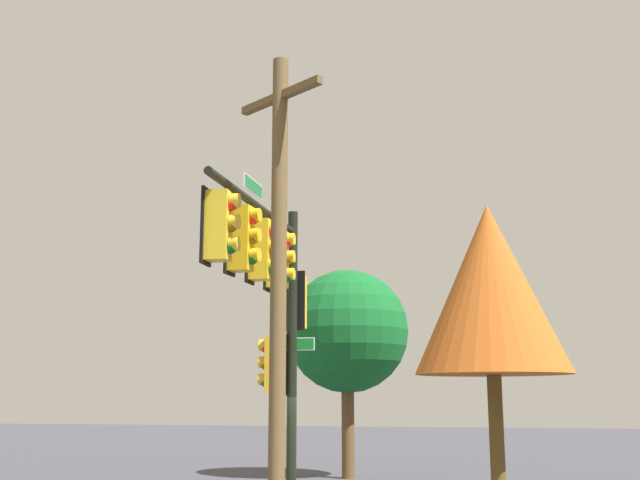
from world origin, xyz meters
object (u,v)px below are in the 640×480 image
(signal_pole_assembly, at_px, (270,291))
(utility_pole, at_px, (278,292))
(tree_near, at_px, (490,289))
(tree_far, at_px, (347,332))

(signal_pole_assembly, xyz_separation_m, utility_pole, (2.90, 1.07, -0.43))
(tree_near, relative_size, tree_far, 1.13)
(utility_pole, relative_size, tree_near, 1.01)
(tree_far, bearing_deg, utility_pole, 8.31)
(signal_pole_assembly, height_order, tree_far, tree_far)
(utility_pole, distance_m, tree_near, 10.36)
(utility_pole, bearing_deg, signal_pole_assembly, -159.79)
(utility_pole, bearing_deg, tree_near, 164.68)
(signal_pole_assembly, xyz_separation_m, tree_near, (-7.01, 3.78, 0.88))
(tree_near, bearing_deg, utility_pole, -15.32)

